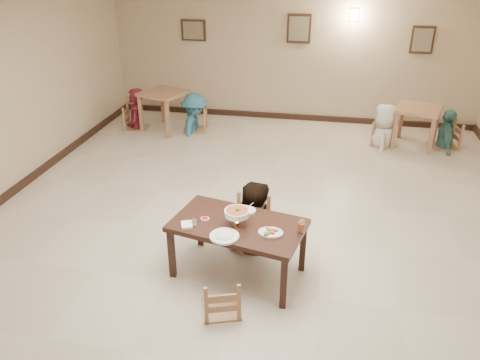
% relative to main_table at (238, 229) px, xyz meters
% --- Properties ---
extents(floor, '(10.00, 10.00, 0.00)m').
position_rel_main_table_xyz_m(floor, '(0.07, 0.81, -0.62)').
color(floor, beige).
rests_on(floor, ground).
extents(ceiling, '(10.00, 10.00, 0.00)m').
position_rel_main_table_xyz_m(ceiling, '(0.07, 0.81, 2.38)').
color(ceiling, silver).
rests_on(ceiling, wall_back).
extents(wall_back, '(10.00, 0.00, 10.00)m').
position_rel_main_table_xyz_m(wall_back, '(0.07, 5.81, 0.88)').
color(wall_back, '#C7AD8D').
rests_on(wall_back, floor).
extents(baseboard_back, '(8.00, 0.06, 0.12)m').
position_rel_main_table_xyz_m(baseboard_back, '(0.07, 5.78, -0.56)').
color(baseboard_back, black).
rests_on(baseboard_back, floor).
extents(picture_a, '(0.55, 0.04, 0.45)m').
position_rel_main_table_xyz_m(picture_a, '(-2.13, 5.76, 1.28)').
color(picture_a, '#352114').
rests_on(picture_a, wall_back).
extents(picture_b, '(0.50, 0.04, 0.60)m').
position_rel_main_table_xyz_m(picture_b, '(0.17, 5.76, 1.38)').
color(picture_b, '#352114').
rests_on(picture_b, wall_back).
extents(picture_c, '(0.45, 0.04, 0.55)m').
position_rel_main_table_xyz_m(picture_c, '(2.67, 5.76, 1.23)').
color(picture_c, '#352114').
rests_on(picture_c, wall_back).
extents(wall_sconce, '(0.16, 0.05, 0.22)m').
position_rel_main_table_xyz_m(wall_sconce, '(1.27, 5.77, 1.68)').
color(wall_sconce, '#FFD88C').
rests_on(wall_sconce, wall_back).
extents(main_table, '(1.64, 1.14, 0.70)m').
position_rel_main_table_xyz_m(main_table, '(0.00, 0.00, 0.00)').
color(main_table, '#351B13').
rests_on(main_table, floor).
extents(chair_far, '(0.50, 0.50, 1.07)m').
position_rel_main_table_xyz_m(chair_far, '(0.01, 0.74, -0.09)').
color(chair_far, tan).
rests_on(chair_far, floor).
extents(chair_near, '(0.41, 0.41, 0.88)m').
position_rel_main_table_xyz_m(chair_near, '(-0.05, -0.67, -0.18)').
color(chair_near, tan).
rests_on(chair_near, floor).
extents(main_diner, '(0.97, 0.82, 1.79)m').
position_rel_main_table_xyz_m(main_diner, '(0.05, 0.66, 0.27)').
color(main_diner, gray).
rests_on(main_diner, floor).
extents(curry_warmer, '(0.32, 0.28, 0.26)m').
position_rel_main_table_xyz_m(curry_warmer, '(-0.00, -0.03, 0.23)').
color(curry_warmer, silver).
rests_on(curry_warmer, main_table).
extents(rice_plate_far, '(0.29, 0.29, 0.07)m').
position_rel_main_table_xyz_m(rice_plate_far, '(0.02, 0.28, 0.09)').
color(rice_plate_far, white).
rests_on(rice_plate_far, main_table).
extents(rice_plate_near, '(0.32, 0.32, 0.07)m').
position_rel_main_table_xyz_m(rice_plate_near, '(-0.09, -0.32, 0.10)').
color(rice_plate_near, white).
rests_on(rice_plate_near, main_table).
extents(fried_plate, '(0.28, 0.28, 0.06)m').
position_rel_main_table_xyz_m(fried_plate, '(0.40, -0.15, 0.10)').
color(fried_plate, white).
rests_on(fried_plate, main_table).
extents(chili_dish, '(0.10, 0.10, 0.02)m').
position_rel_main_table_xyz_m(chili_dish, '(-0.39, 0.01, 0.09)').
color(chili_dish, white).
rests_on(chili_dish, main_table).
extents(napkin_cutlery, '(0.20, 0.26, 0.03)m').
position_rel_main_table_xyz_m(napkin_cutlery, '(-0.55, -0.17, 0.09)').
color(napkin_cutlery, white).
rests_on(napkin_cutlery, main_table).
extents(drink_glass, '(0.07, 0.07, 0.15)m').
position_rel_main_table_xyz_m(drink_glass, '(0.72, -0.05, 0.15)').
color(drink_glass, white).
rests_on(drink_glass, main_table).
extents(bg_table_left, '(1.07, 1.07, 0.84)m').
position_rel_main_table_xyz_m(bg_table_left, '(-2.48, 4.58, 0.08)').
color(bg_table_left, '#A87755').
rests_on(bg_table_left, floor).
extents(bg_table_right, '(0.98, 0.98, 0.79)m').
position_rel_main_table_xyz_m(bg_table_right, '(2.62, 4.62, 0.03)').
color(bg_table_right, '#A87755').
rests_on(bg_table_right, floor).
extents(bg_chair_ll, '(0.46, 0.46, 0.99)m').
position_rel_main_table_xyz_m(bg_chair_ll, '(-3.12, 4.52, -0.13)').
color(bg_chair_ll, tan).
rests_on(bg_chair_ll, floor).
extents(bg_chair_lr, '(0.48, 0.48, 1.03)m').
position_rel_main_table_xyz_m(bg_chair_lr, '(-1.84, 4.64, -0.11)').
color(bg_chair_lr, tan).
rests_on(bg_chair_lr, floor).
extents(bg_chair_rl, '(0.44, 0.44, 0.94)m').
position_rel_main_table_xyz_m(bg_chair_rl, '(2.03, 4.57, -0.15)').
color(bg_chair_rl, tan).
rests_on(bg_chair_rl, floor).
extents(bg_chair_rr, '(0.47, 0.47, 0.99)m').
position_rel_main_table_xyz_m(bg_chair_rr, '(3.21, 4.66, -0.13)').
color(bg_chair_rr, tan).
rests_on(bg_chair_rr, floor).
extents(bg_diner_a, '(0.57, 0.73, 1.77)m').
position_rel_main_table_xyz_m(bg_diner_a, '(-3.12, 4.52, 0.26)').
color(bg_diner_a, maroon).
rests_on(bg_diner_a, floor).
extents(bg_diner_b, '(0.67, 1.08, 1.62)m').
position_rel_main_table_xyz_m(bg_diner_b, '(-1.84, 4.64, 0.19)').
color(bg_diner_b, teal).
rests_on(bg_diner_b, floor).
extents(bg_diner_c, '(0.61, 0.86, 1.66)m').
position_rel_main_table_xyz_m(bg_diner_c, '(2.03, 4.57, 0.21)').
color(bg_diner_c, silver).
rests_on(bg_diner_c, floor).
extents(bg_diner_d, '(0.39, 0.91, 1.54)m').
position_rel_main_table_xyz_m(bg_diner_d, '(3.21, 4.66, 0.15)').
color(bg_diner_d, teal).
rests_on(bg_diner_d, floor).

